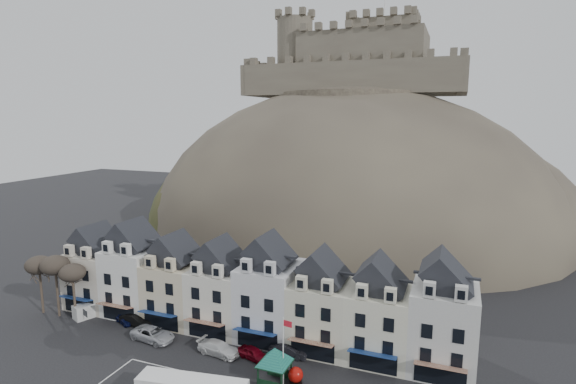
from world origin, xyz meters
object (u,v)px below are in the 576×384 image
(bus_shelter, at_px, (275,356))
(car_navy, at_px, (125,319))
(car_silver, at_px, (153,334))
(car_charcoal, at_px, (289,350))
(red_buoy, at_px, (296,376))
(flagpole, at_px, (284,347))
(car_black, at_px, (137,320))
(white_van, at_px, (90,309))
(car_maroon, at_px, (254,353))
(car_white, at_px, (219,348))

(bus_shelter, distance_m, car_navy, 24.70)
(bus_shelter, distance_m, car_silver, 17.95)
(car_navy, relative_size, car_charcoal, 0.82)
(red_buoy, distance_m, car_silver, 19.76)
(flagpole, distance_m, car_black, 23.85)
(bus_shelter, bearing_deg, flagpole, 7.94)
(red_buoy, relative_size, white_van, 0.43)
(car_navy, bearing_deg, white_van, 113.86)
(car_silver, height_order, car_maroon, car_silver)
(flagpole, relative_size, car_maroon, 1.83)
(car_white, bearing_deg, white_van, 90.49)
(car_black, bearing_deg, car_charcoal, -83.34)
(car_navy, bearing_deg, car_silver, -87.48)
(red_buoy, height_order, flagpole, flagpole)
(red_buoy, height_order, car_silver, red_buoy)
(red_buoy, height_order, white_van, red_buoy)
(white_van, relative_size, car_maroon, 1.13)
(flagpole, bearing_deg, bus_shelter, -173.50)
(white_van, distance_m, car_silver, 12.63)
(red_buoy, bearing_deg, car_white, 166.59)
(bus_shelter, bearing_deg, car_charcoal, 97.58)
(bus_shelter, height_order, flagpole, flagpole)
(red_buoy, relative_size, car_charcoal, 0.44)
(car_maroon, bearing_deg, car_white, 114.44)
(white_van, relative_size, car_silver, 0.81)
(flagpole, bearing_deg, car_charcoal, 106.01)
(red_buoy, relative_size, car_silver, 0.35)
(car_black, bearing_deg, white_van, 96.66)
(red_buoy, relative_size, car_navy, 0.53)
(car_navy, bearing_deg, car_white, -75.24)
(bus_shelter, bearing_deg, car_black, 167.29)
(red_buoy, relative_size, car_black, 0.40)
(car_navy, relative_size, car_white, 0.70)
(car_navy, bearing_deg, car_charcoal, -66.14)
(bus_shelter, relative_size, car_maroon, 1.56)
(car_black, bearing_deg, car_white, -93.71)
(flagpole, bearing_deg, car_silver, 170.98)
(flagpole, bearing_deg, white_van, 170.02)
(car_maroon, bearing_deg, car_black, 101.31)
(white_van, height_order, car_silver, white_van)
(flagpole, distance_m, car_navy, 25.74)
(flagpole, relative_size, white_van, 1.62)
(car_navy, distance_m, car_silver, 6.87)
(bus_shelter, distance_m, white_van, 30.50)
(car_white, bearing_deg, car_silver, 97.10)
(white_van, height_order, car_charcoal, white_van)
(bus_shelter, height_order, car_silver, bus_shelter)
(car_black, distance_m, car_white, 13.89)
(bus_shelter, xyz_separation_m, car_charcoal, (-0.60, 5.55, -2.37))
(bus_shelter, height_order, white_van, bus_shelter)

